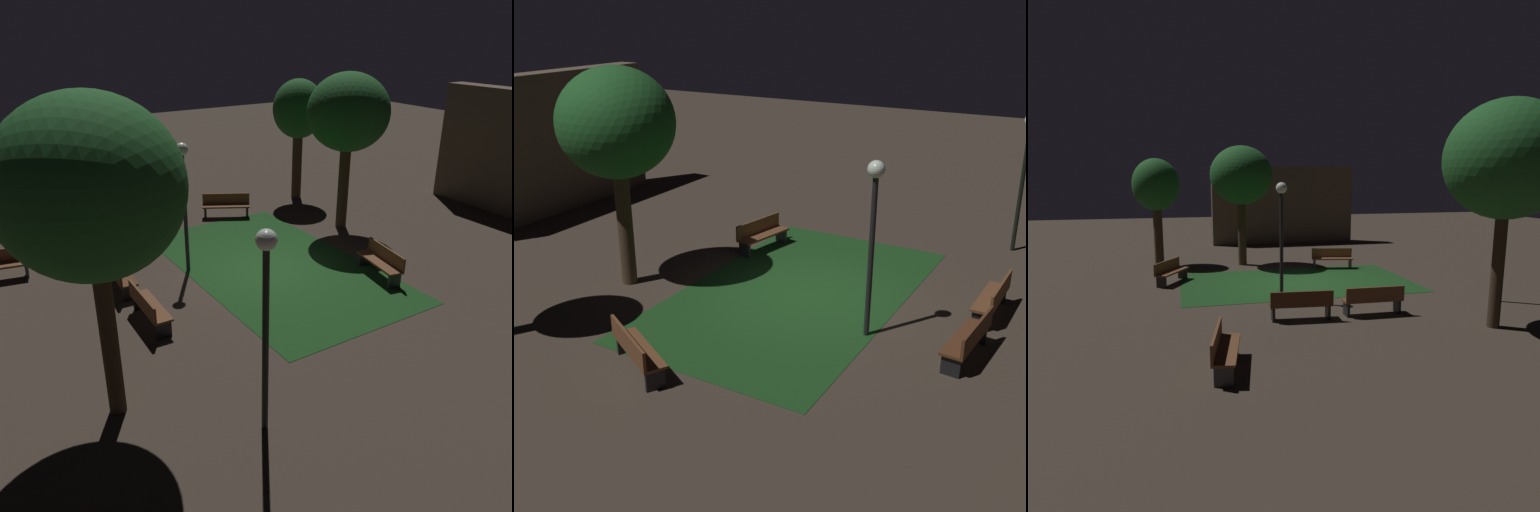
# 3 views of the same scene
# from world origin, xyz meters

# --- Properties ---
(ground_plane) EXTENTS (60.00, 60.00, 0.00)m
(ground_plane) POSITION_xyz_m (0.00, 0.00, 0.00)
(ground_plane) COLOR #3D3328
(grass_lawn) EXTENTS (8.82, 5.08, 0.01)m
(grass_lawn) POSITION_xyz_m (-0.06, 0.38, 0.01)
(grass_lawn) COLOR #194219
(grass_lawn) RESTS_ON ground
(bench_back_row) EXTENTS (1.83, 0.62, 0.88)m
(bench_back_row) POSITION_xyz_m (-1.11, -4.15, 0.48)
(bench_back_row) COLOR #512D19
(bench_back_row) RESTS_ON ground
(bench_front_left) EXTENTS (1.81, 0.52, 0.88)m
(bench_front_left) POSITION_xyz_m (1.10, -4.15, 0.48)
(bench_front_left) COLOR brown
(bench_front_left) RESTS_ON ground
(bench_front_right) EXTENTS (1.29, 1.81, 0.88)m
(bench_front_right) POSITION_xyz_m (-4.82, 1.36, 0.48)
(bench_front_right) COLOR brown
(bench_front_right) RESTS_ON ground
(bench_by_lamp) EXTENTS (1.86, 0.82, 0.88)m
(bench_by_lamp) POSITION_xyz_m (2.17, 2.68, 0.48)
(bench_by_lamp) COLOR brown
(bench_by_lamp) RESTS_ON ground
(bench_near_trees) EXTENTS (0.80, 1.86, 0.88)m
(bench_near_trees) POSITION_xyz_m (-3.58, -6.97, 0.48)
(bench_near_trees) COLOR brown
(bench_near_trees) RESTS_ON ground
(tree_lawn_side) EXTENTS (2.81, 2.81, 5.43)m
(tree_lawn_side) POSITION_xyz_m (-1.63, 4.38, 4.05)
(tree_lawn_side) COLOR #423021
(tree_lawn_side) RESTS_ON ground
(tree_right_canopy) EXTENTS (3.17, 3.17, 6.01)m
(tree_right_canopy) POSITION_xyz_m (3.85, -5.88, 4.44)
(tree_right_canopy) COLOR #38281C
(tree_right_canopy) RESTS_ON ground
(tree_tall_center) EXTENTS (2.09, 2.09, 4.86)m
(tree_tall_center) POSITION_xyz_m (-5.40, 5.09, 3.59)
(tree_tall_center) COLOR #423021
(tree_tall_center) RESTS_ON ground
(lamp_post_near_wall) EXTENTS (0.36, 0.36, 3.87)m
(lamp_post_near_wall) POSITION_xyz_m (-1.19, -1.99, 2.69)
(lamp_post_near_wall) COLOR black
(lamp_post_near_wall) RESTS_ON ground
(lamp_post_path_center) EXTENTS (0.36, 0.36, 3.95)m
(lamp_post_path_center) POSITION_xyz_m (5.76, -3.73, 2.74)
(lamp_post_path_center) COLOR black
(lamp_post_path_center) RESTS_ON ground
(building_wall_backdrop) EXTENTS (8.65, 0.80, 4.66)m
(building_wall_backdrop) POSITION_xyz_m (1.77, 10.82, 2.33)
(building_wall_backdrop) COLOR brown
(building_wall_backdrop) RESTS_ON ground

